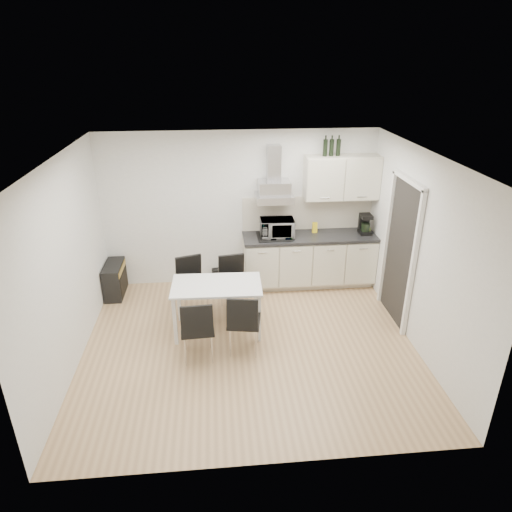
{
  "coord_description": "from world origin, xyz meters",
  "views": [
    {
      "loc": [
        -0.41,
        -5.22,
        3.73
      ],
      "look_at": [
        0.14,
        0.55,
        1.1
      ],
      "focal_mm": 32.0,
      "sensor_mm": 36.0,
      "label": 1
    }
  ],
  "objects": [
    {
      "name": "chair_far_right",
      "position": [
        -0.16,
        0.94,
        0.44
      ],
      "size": [
        0.51,
        0.56,
        0.88
      ],
      "primitive_type": null,
      "rotation": [
        0.0,
        0.0,
        3.3
      ],
      "color": "black",
      "rests_on": "ground"
    },
    {
      "name": "wall_back",
      "position": [
        0.0,
        2.0,
        1.3
      ],
      "size": [
        4.5,
        0.1,
        2.6
      ],
      "primitive_type": "cube",
      "color": "white",
      "rests_on": "ground"
    },
    {
      "name": "chair_far_left",
      "position": [
        -0.79,
        0.97,
        0.44
      ],
      "size": [
        0.57,
        0.61,
        0.88
      ],
      "primitive_type": null,
      "rotation": [
        0.0,
        0.0,
        3.44
      ],
      "color": "black",
      "rests_on": "ground"
    },
    {
      "name": "guitar_amp",
      "position": [
        -2.09,
        1.65,
        0.27
      ],
      "size": [
        0.29,
        0.66,
        0.55
      ],
      "rotation": [
        0.0,
        0.0,
        -0.0
      ],
      "color": "black",
      "rests_on": "ground"
    },
    {
      "name": "wall_front",
      "position": [
        0.0,
        -2.0,
        1.3
      ],
      "size": [
        4.5,
        0.1,
        2.6
      ],
      "primitive_type": "cube",
      "color": "white",
      "rests_on": "ground"
    },
    {
      "name": "chair_near_left",
      "position": [
        -0.69,
        -0.19,
        0.44
      ],
      "size": [
        0.47,
        0.53,
        0.88
      ],
      "primitive_type": null,
      "rotation": [
        0.0,
        0.0,
        0.06
      ],
      "color": "black",
      "rests_on": "ground"
    },
    {
      "name": "wall_right",
      "position": [
        2.25,
        0.0,
        1.3
      ],
      "size": [
        0.1,
        4.0,
        2.6
      ],
      "primitive_type": "cube",
      "color": "white",
      "rests_on": "ground"
    },
    {
      "name": "doorway",
      "position": [
        2.21,
        0.55,
        1.05
      ],
      "size": [
        0.08,
        1.04,
        2.1
      ],
      "primitive_type": "cube",
      "color": "white",
      "rests_on": "ground"
    },
    {
      "name": "dining_table",
      "position": [
        -0.42,
        0.42,
        0.65
      ],
      "size": [
        1.26,
        0.75,
        0.75
      ],
      "rotation": [
        0.0,
        0.0,
        -0.03
      ],
      "color": "white",
      "rests_on": "ground"
    },
    {
      "name": "ground",
      "position": [
        0.0,
        0.0,
        0.0
      ],
      "size": [
        4.5,
        4.5,
        0.0
      ],
      "primitive_type": "plane",
      "color": "tan",
      "rests_on": "ground"
    },
    {
      "name": "wall_left",
      "position": [
        -2.25,
        0.0,
        1.3
      ],
      "size": [
        0.1,
        4.0,
        2.6
      ],
      "primitive_type": "cube",
      "color": "white",
      "rests_on": "ground"
    },
    {
      "name": "floor_speaker",
      "position": [
        -0.41,
        1.9,
        0.13
      ],
      "size": [
        0.18,
        0.17,
        0.26
      ],
      "primitive_type": "cube",
      "rotation": [
        0.0,
        0.0,
        0.2
      ],
      "color": "black",
      "rests_on": "ground"
    },
    {
      "name": "ceiling",
      "position": [
        0.0,
        0.0,
        2.6
      ],
      "size": [
        4.5,
        4.5,
        0.0
      ],
      "primitive_type": "plane",
      "color": "white",
      "rests_on": "wall_back"
    },
    {
      "name": "kitchenette",
      "position": [
        1.19,
        1.73,
        0.83
      ],
      "size": [
        2.22,
        0.64,
        2.52
      ],
      "color": "beige",
      "rests_on": "ground"
    },
    {
      "name": "chair_near_right",
      "position": [
        -0.08,
        -0.09,
        0.44
      ],
      "size": [
        0.52,
        0.57,
        0.88
      ],
      "primitive_type": null,
      "rotation": [
        0.0,
        0.0,
        -0.17
      ],
      "color": "black",
      "rests_on": "ground"
    }
  ]
}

